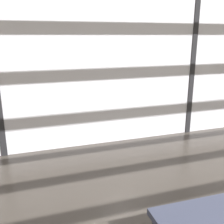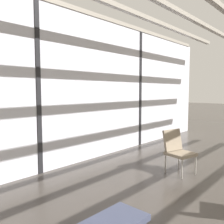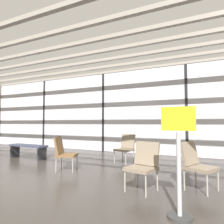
{
  "view_description": "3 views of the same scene",
  "coord_description": "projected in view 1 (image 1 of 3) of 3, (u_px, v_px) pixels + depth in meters",
  "views": [
    {
      "loc": [
        -3.09,
        0.78,
        1.91
      ],
      "look_at": [
        -1.69,
        4.98,
        0.63
      ],
      "focal_mm": 42.69,
      "sensor_mm": 36.0,
      "label": 1
    },
    {
      "loc": [
        -2.64,
        0.9,
        1.68
      ],
      "look_at": [
        1.98,
        4.97,
        1.13
      ],
      "focal_mm": 38.94,
      "sensor_mm": 36.0,
      "label": 2
    },
    {
      "loc": [
        4.28,
        -2.75,
        1.22
      ],
      "look_at": [
        1.38,
        3.23,
        1.58
      ],
      "focal_mm": 32.51,
      "sensor_mm": 36.0,
      "label": 3
    }
  ],
  "objects": [
    {
      "name": "parked_airplane",
      "position": [
        149.0,
        28.0,
        9.35
      ],
      "size": [
        12.6,
        4.29,
        4.29
      ],
      "color": "#B2BCD6",
      "rests_on": "ground"
    },
    {
      "name": "window_mullion_1",
      "position": [
        193.0,
        46.0,
        5.02
      ],
      "size": [
        0.1,
        0.12,
        3.43
      ],
      "primitive_type": "cube",
      "color": "black",
      "rests_on": "ground"
    },
    {
      "name": "glass_curtain_wall",
      "position": [
        193.0,
        46.0,
        5.02
      ],
      "size": [
        14.0,
        0.08,
        3.43
      ],
      "primitive_type": "cube",
      "color": "silver",
      "rests_on": "ground"
    }
  ]
}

